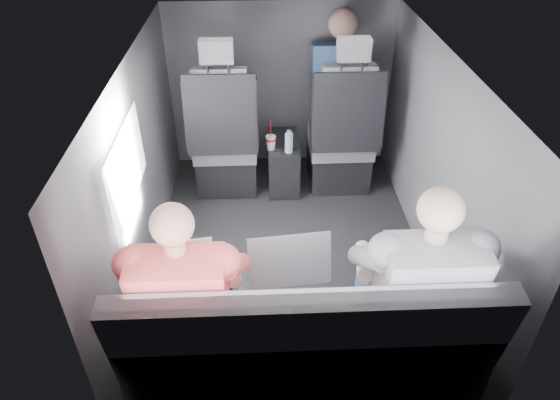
{
  "coord_description": "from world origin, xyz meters",
  "views": [
    {
      "loc": [
        -0.18,
        -2.56,
        2.27
      ],
      "look_at": [
        -0.07,
        -0.05,
        0.49
      ],
      "focal_mm": 32.0,
      "sensor_mm": 36.0,
      "label": 1
    }
  ],
  "objects_px": {
    "front_seat_left": "(225,144)",
    "laptop_silver": "(288,260)",
    "front_seat_right": "(341,142)",
    "rear_bench": "(304,354)",
    "center_console": "(283,163)",
    "laptop_white": "(183,263)",
    "laptop_black": "(400,264)",
    "soda_cup": "(271,142)",
    "passenger_rear_left": "(189,297)",
    "water_bottle": "(289,142)",
    "passenger_front_right": "(339,85)",
    "passenger_rear_right": "(413,287)"
  },
  "relations": [
    {
      "from": "front_seat_right",
      "to": "passenger_front_right",
      "type": "height_order",
      "value": "passenger_front_right"
    },
    {
      "from": "center_console",
      "to": "passenger_front_right",
      "type": "relative_size",
      "value": 0.53
    },
    {
      "from": "front_seat_left",
      "to": "rear_bench",
      "type": "distance_m",
      "value": 1.96
    },
    {
      "from": "laptop_white",
      "to": "laptop_black",
      "type": "height_order",
      "value": "laptop_black"
    },
    {
      "from": "front_seat_left",
      "to": "center_console",
      "type": "relative_size",
      "value": 2.64
    },
    {
      "from": "rear_bench",
      "to": "soda_cup",
      "type": "bearing_deg",
      "value": 93.15
    },
    {
      "from": "water_bottle",
      "to": "passenger_front_right",
      "type": "distance_m",
      "value": 0.63
    },
    {
      "from": "soda_cup",
      "to": "laptop_white",
      "type": "xyz_separation_m",
      "value": [
        -0.47,
        -1.51,
        0.17
      ]
    },
    {
      "from": "water_bottle",
      "to": "laptop_silver",
      "type": "height_order",
      "value": "laptop_silver"
    },
    {
      "from": "water_bottle",
      "to": "laptop_silver",
      "type": "relative_size",
      "value": 0.43
    },
    {
      "from": "front_seat_right",
      "to": "passenger_rear_right",
      "type": "distance_m",
      "value": 1.82
    },
    {
      "from": "center_console",
      "to": "laptop_silver",
      "type": "height_order",
      "value": "laptop_silver"
    },
    {
      "from": "soda_cup",
      "to": "passenger_front_right",
      "type": "distance_m",
      "value": 0.71
    },
    {
      "from": "front_seat_right",
      "to": "soda_cup",
      "type": "height_order",
      "value": "front_seat_right"
    },
    {
      "from": "water_bottle",
      "to": "soda_cup",
      "type": "bearing_deg",
      "value": 160.1
    },
    {
      "from": "front_seat_left",
      "to": "passenger_rear_left",
      "type": "bearing_deg",
      "value": -92.21
    },
    {
      "from": "front_seat_left",
      "to": "laptop_black",
      "type": "height_order",
      "value": "front_seat_left"
    },
    {
      "from": "front_seat_right",
      "to": "passenger_rear_right",
      "type": "relative_size",
      "value": 1.02
    },
    {
      "from": "passenger_front_right",
      "to": "laptop_white",
      "type": "bearing_deg",
      "value": -118.65
    },
    {
      "from": "laptop_white",
      "to": "passenger_rear_right",
      "type": "xyz_separation_m",
      "value": [
        1.07,
        -0.21,
        0.0
      ]
    },
    {
      "from": "center_console",
      "to": "passenger_rear_right",
      "type": "xyz_separation_m",
      "value": [
        0.5,
        -1.85,
        0.43
      ]
    },
    {
      "from": "laptop_white",
      "to": "laptop_black",
      "type": "relative_size",
      "value": 0.85
    },
    {
      "from": "water_bottle",
      "to": "laptop_white",
      "type": "bearing_deg",
      "value": -112.44
    },
    {
      "from": "laptop_black",
      "to": "water_bottle",
      "type": "bearing_deg",
      "value": 106.36
    },
    {
      "from": "center_console",
      "to": "passenger_rear_left",
      "type": "distance_m",
      "value": 1.96
    },
    {
      "from": "soda_cup",
      "to": "passenger_rear_right",
      "type": "xyz_separation_m",
      "value": [
        0.6,
        -1.72,
        0.17
      ]
    },
    {
      "from": "front_seat_left",
      "to": "laptop_silver",
      "type": "relative_size",
      "value": 3.09
    },
    {
      "from": "front_seat_left",
      "to": "laptop_white",
      "type": "xyz_separation_m",
      "value": [
        -0.12,
        -1.59,
        0.23
      ]
    },
    {
      "from": "front_seat_left",
      "to": "passenger_rear_right",
      "type": "xyz_separation_m",
      "value": [
        0.95,
        -1.81,
        0.23
      ]
    },
    {
      "from": "water_bottle",
      "to": "laptop_white",
      "type": "distance_m",
      "value": 1.58
    },
    {
      "from": "rear_bench",
      "to": "laptop_silver",
      "type": "height_order",
      "value": "rear_bench"
    },
    {
      "from": "passenger_rear_right",
      "to": "rear_bench",
      "type": "bearing_deg",
      "value": -169.19
    },
    {
      "from": "center_console",
      "to": "laptop_silver",
      "type": "distance_m",
      "value": 1.7
    },
    {
      "from": "front_seat_right",
      "to": "passenger_rear_right",
      "type": "height_order",
      "value": "front_seat_right"
    },
    {
      "from": "laptop_silver",
      "to": "passenger_front_right",
      "type": "distance_m",
      "value": 1.93
    },
    {
      "from": "passenger_rear_right",
      "to": "laptop_silver",
      "type": "bearing_deg",
      "value": 159.33
    },
    {
      "from": "front_seat_left",
      "to": "water_bottle",
      "type": "relative_size",
      "value": 7.21
    },
    {
      "from": "laptop_black",
      "to": "passenger_rear_left",
      "type": "height_order",
      "value": "passenger_rear_left"
    },
    {
      "from": "passenger_front_right",
      "to": "front_seat_right",
      "type": "bearing_deg",
      "value": -88.23
    },
    {
      "from": "laptop_white",
      "to": "passenger_rear_right",
      "type": "bearing_deg",
      "value": -11.35
    },
    {
      "from": "front_seat_right",
      "to": "rear_bench",
      "type": "distance_m",
      "value": 1.96
    },
    {
      "from": "rear_bench",
      "to": "passenger_rear_left",
      "type": "bearing_deg",
      "value": 169.58
    },
    {
      "from": "rear_bench",
      "to": "soda_cup",
      "type": "relative_size",
      "value": 6.73
    },
    {
      "from": "front_seat_right",
      "to": "rear_bench",
      "type": "bearing_deg",
      "value": -103.31
    },
    {
      "from": "laptop_white",
      "to": "laptop_black",
      "type": "xyz_separation_m",
      "value": [
        1.05,
        -0.06,
        0.0
      ]
    },
    {
      "from": "center_console",
      "to": "soda_cup",
      "type": "bearing_deg",
      "value": -128.3
    },
    {
      "from": "laptop_silver",
      "to": "soda_cup",
      "type": "bearing_deg",
      "value": 91.58
    },
    {
      "from": "soda_cup",
      "to": "front_seat_left",
      "type": "bearing_deg",
      "value": 166.08
    },
    {
      "from": "laptop_silver",
      "to": "passenger_front_right",
      "type": "relative_size",
      "value": 0.45
    },
    {
      "from": "laptop_silver",
      "to": "passenger_rear_left",
      "type": "height_order",
      "value": "passenger_rear_left"
    }
  ]
}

